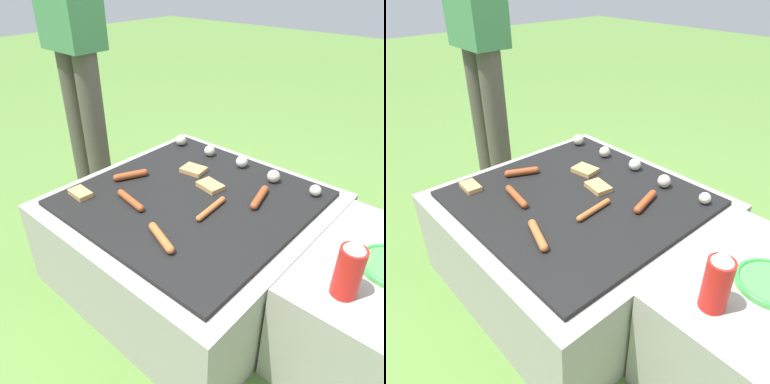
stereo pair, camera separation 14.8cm
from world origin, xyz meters
TOP-DOWN VIEW (x-y plane):
  - ground_plane at (0.00, 0.00)m, footprint 14.00×14.00m
  - grill at (0.00, 0.00)m, footprint 0.97×0.97m
  - side_ledge at (0.73, 0.09)m, footprint 0.47×0.64m
  - person_standing at (-0.87, 0.11)m, footprint 0.30×0.23m
  - sausage_back_right at (0.11, -0.28)m, footprint 0.16×0.08m
  - sausage_back_center at (-0.14, -0.20)m, footprint 0.17×0.05m
  - sausage_front_left at (-0.30, -0.07)m, footprint 0.08×0.14m
  - sausage_front_center at (0.12, -0.03)m, footprint 0.04×0.18m
  - sausage_back_left at (0.22, 0.15)m, footprint 0.07×0.16m
  - bread_slice_right at (-0.13, 0.16)m, footprint 0.11×0.09m
  - bread_slice_left at (-0.34, -0.29)m, footprint 0.10×0.07m
  - bread_slice_center at (0.01, 0.10)m, footprint 0.12×0.09m
  - mushroom_row at (-0.03, 0.33)m, footprint 0.78×0.08m
  - condiment_bottle at (0.66, -0.10)m, footprint 0.07×0.07m

SIDE VIEW (x-z plane):
  - ground_plane at x=0.00m, z-range 0.00..0.00m
  - grill at x=0.00m, z-range 0.00..0.40m
  - side_ledge at x=0.73m, z-range 0.00..0.40m
  - bread_slice_right at x=-0.13m, z-range 0.40..0.42m
  - bread_slice_left at x=-0.34m, z-range 0.40..0.42m
  - bread_slice_center at x=0.01m, z-range 0.40..0.42m
  - sausage_front_center at x=0.12m, z-range 0.40..0.42m
  - sausage_back_center at x=-0.14m, z-range 0.40..0.43m
  - sausage_back_right at x=0.11m, z-range 0.40..0.43m
  - sausage_back_left at x=0.22m, z-range 0.40..0.43m
  - sausage_front_left at x=-0.30m, z-range 0.40..0.43m
  - mushroom_row at x=-0.03m, z-range 0.40..0.45m
  - condiment_bottle at x=0.66m, z-range 0.39..0.59m
  - person_standing at x=-0.87m, z-range 0.12..1.84m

